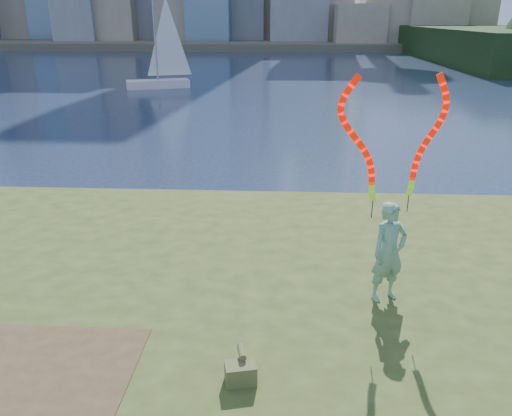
{
  "coord_description": "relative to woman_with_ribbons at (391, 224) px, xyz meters",
  "views": [
    {
      "loc": [
        1.4,
        -8.24,
        5.43
      ],
      "look_at": [
        0.91,
        1.0,
        1.86
      ],
      "focal_mm": 35.0,
      "sensor_mm": 36.0,
      "label": 1
    }
  ],
  "objects": [
    {
      "name": "ground",
      "position": [
        -3.24,
        0.5,
        -2.19
      ],
      "size": [
        320.0,
        320.0,
        0.0
      ],
      "primitive_type": "plane",
      "color": "#192640",
      "rests_on": "ground"
    },
    {
      "name": "grassy_knoll",
      "position": [
        -3.24,
        -1.8,
        -1.86
      ],
      "size": [
        20.0,
        18.0,
        0.8
      ],
      "color": "#344217",
      "rests_on": "ground"
    },
    {
      "name": "dirt_patch",
      "position": [
        -5.44,
        -2.7,
        -1.38
      ],
      "size": [
        3.2,
        3.0,
        0.02
      ],
      "primitive_type": "cube",
      "color": "#47331E",
      "rests_on": "grassy_knoll"
    },
    {
      "name": "far_shore",
      "position": [
        -3.24,
        95.5,
        -1.59
      ],
      "size": [
        320.0,
        40.0,
        1.2
      ],
      "primitive_type": "cube",
      "color": "#4E4839",
      "rests_on": "ground"
    },
    {
      "name": "woman_with_ribbons",
      "position": [
        0.0,
        0.0,
        0.0
      ],
      "size": [
        1.93,
        0.9,
        4.14
      ],
      "rotation": [
        0.0,
        0.0,
        0.43
      ],
      "color": "#217344",
      "rests_on": "grassy_knoll"
    },
    {
      "name": "canvas_bag",
      "position": [
        -2.33,
        -2.31,
        -1.23
      ],
      "size": [
        0.46,
        0.52,
        0.39
      ],
      "rotation": [
        0.0,
        0.0,
        0.22
      ],
      "color": "#4B532A",
      "rests_on": "grassy_knoll"
    },
    {
      "name": "sailboat",
      "position": [
        -11.61,
        32.75,
        -0.84
      ],
      "size": [
        5.16,
        3.15,
        7.88
      ],
      "rotation": [
        0.0,
        0.0,
        0.35
      ],
      "color": "silver",
      "rests_on": "ground"
    }
  ]
}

